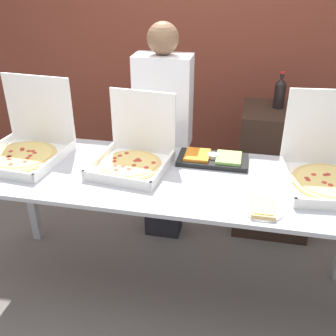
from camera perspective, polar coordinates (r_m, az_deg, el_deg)
The scene contains 12 objects.
ground_plane at distance 2.85m, azimuth -0.00°, elevation -17.16°, with size 16.00×16.00×0.00m, color slate.
brick_wall_behind at distance 3.74m, azimuth 5.56°, elevation 18.33°, with size 10.00×0.06×2.80m.
buffet_table at distance 2.35m, azimuth -0.00°, elevation -3.36°, with size 2.42×0.80×0.90m.
pizza_box_near_left at distance 2.39m, azimuth -4.99°, elevation 2.03°, with size 0.47×0.49×0.42m.
pizza_box_far_left at distance 2.38m, azimuth 22.43°, elevation -0.03°, with size 0.53×0.55×0.48m.
pizza_box_far_right at distance 2.65m, azimuth -19.80°, elevation 3.28°, with size 0.52×0.53×0.48m.
paper_plate_front_left at distance 2.04m, azimuth 13.62°, elevation -5.82°, with size 0.20×0.20×0.03m.
veggie_tray at distance 2.46m, azimuth 6.52°, elevation 1.34°, with size 0.43×0.22×0.05m.
sideboard_podium at distance 3.28m, azimuth 15.27°, elevation -0.39°, with size 0.60×0.51×1.03m.
soda_bottle at distance 3.08m, azimuth 15.94°, elevation 10.50°, with size 0.08×0.08×0.27m.
soda_can_silver at distance 3.08m, azimuth 20.81°, elevation 8.59°, with size 0.07×0.07×0.12m.
person_guest_plaid at distance 2.92m, azimuth -0.66°, elevation 4.91°, with size 0.40×0.22×1.67m.
Camera 1 is at (0.41, -1.97, 2.02)m, focal length 42.00 mm.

